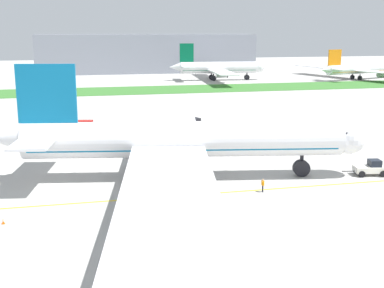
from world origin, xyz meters
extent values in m
plane|color=#ADAAA5|center=(0.00, 0.00, 0.00)|extent=(600.00, 600.00, 0.00)
cube|color=yellow|center=(0.00, -3.55, 0.00)|extent=(280.00, 0.36, 0.01)
cube|color=#38722D|center=(0.00, 108.31, 0.05)|extent=(320.00, 24.00, 0.10)
cylinder|color=white|center=(0.22, 3.87, 5.40)|extent=(42.70, 12.10, 4.80)
cube|color=#0C6B9E|center=(0.22, 3.87, 4.56)|extent=(40.96, 11.42, 0.58)
sphere|color=white|center=(22.45, -0.05, 5.40)|extent=(4.56, 4.56, 4.56)
cone|color=white|center=(-22.85, 7.92, 5.76)|extent=(5.91, 4.93, 4.08)
cube|color=#0C6B9E|center=(-17.37, 6.96, 11.64)|extent=(7.62, 1.80, 7.68)
cube|color=white|center=(-17.38, 11.84, 6.12)|extent=(5.94, 8.38, 0.34)
cube|color=white|center=(-19.04, 2.38, 6.12)|extent=(5.94, 8.38, 0.34)
cube|color=white|center=(1.85, 25.44, 4.80)|extent=(15.84, 39.31, 0.38)
cube|color=white|center=(-5.61, -16.97, 4.80)|extent=(15.84, 39.31, 0.38)
cylinder|color=#B7BABF|center=(1.62, 16.74, 3.35)|extent=(4.95, 3.39, 2.64)
cylinder|color=black|center=(3.86, 16.34, 3.35)|extent=(0.87, 2.80, 2.77)
cylinder|color=#B7BABF|center=(-2.86, -8.71, 3.35)|extent=(4.95, 3.39, 2.64)
cylinder|color=black|center=(-0.62, -9.11, 3.35)|extent=(0.87, 2.80, 2.77)
cylinder|color=black|center=(16.13, 1.07, 2.07)|extent=(0.50, 0.50, 1.86)
cylinder|color=black|center=(16.13, 1.07, 1.14)|extent=(2.42, 1.41, 2.28)
cylinder|color=black|center=(-2.70, 6.94, 2.07)|extent=(0.50, 0.50, 1.86)
cylinder|color=black|center=(-2.70, 6.94, 1.14)|extent=(2.42, 1.41, 2.28)
cylinder|color=black|center=(-3.57, 1.97, 2.07)|extent=(0.50, 0.50, 1.86)
cylinder|color=black|center=(-3.57, 1.97, 1.14)|extent=(2.42, 1.41, 2.28)
cube|color=black|center=(21.74, 0.08, 6.00)|extent=(2.28, 3.84, 0.86)
sphere|color=black|center=(-15.29, 8.98, 5.83)|extent=(0.34, 0.34, 0.34)
sphere|color=black|center=(-11.75, 8.36, 5.83)|extent=(0.34, 0.34, 0.34)
sphere|color=black|center=(-8.22, 7.74, 5.83)|extent=(0.34, 0.34, 0.34)
sphere|color=black|center=(-4.68, 7.12, 5.83)|extent=(0.34, 0.34, 0.34)
sphere|color=black|center=(-1.14, 6.49, 5.83)|extent=(0.34, 0.34, 0.34)
sphere|color=black|center=(2.39, 5.87, 5.83)|extent=(0.34, 0.34, 0.34)
sphere|color=black|center=(5.93, 5.25, 5.83)|extent=(0.34, 0.34, 0.34)
sphere|color=black|center=(9.46, 4.63, 5.83)|extent=(0.34, 0.34, 0.34)
sphere|color=black|center=(13.00, 4.00, 5.83)|extent=(0.34, 0.34, 0.34)
sphere|color=black|center=(16.53, 3.38, 5.83)|extent=(0.34, 0.34, 0.34)
cube|color=white|center=(25.60, -0.60, 0.87)|extent=(4.54, 2.84, 0.83)
cube|color=black|center=(26.23, -0.71, 1.73)|extent=(1.78, 1.86, 0.90)
cylinder|color=black|center=(22.63, -0.08, 0.60)|extent=(1.79, 0.43, 0.12)
cylinder|color=black|center=(23.96, -1.40, 0.45)|extent=(0.95, 0.50, 0.90)
cylinder|color=black|center=(24.33, 0.71, 0.45)|extent=(0.95, 0.50, 0.90)
cylinder|color=black|center=(26.88, -1.91, 0.45)|extent=(0.95, 0.50, 0.90)
cylinder|color=black|center=(27.25, 0.19, 0.45)|extent=(0.95, 0.50, 0.90)
cylinder|color=black|center=(8.44, -4.30, 0.43)|extent=(0.13, 0.13, 0.86)
cylinder|color=orange|center=(8.45, -4.15, 1.14)|extent=(0.10, 0.10, 0.55)
cylinder|color=black|center=(8.43, -4.50, 0.43)|extent=(0.13, 0.13, 0.86)
cylinder|color=orange|center=(8.42, -4.65, 1.14)|extent=(0.10, 0.10, 0.55)
cube|color=orange|center=(8.44, -4.40, 1.17)|extent=(0.28, 0.47, 0.61)
sphere|color=tan|center=(8.44, -4.40, 1.60)|extent=(0.23, 0.23, 0.23)
cylinder|color=black|center=(-0.52, 1.37, 0.39)|extent=(0.11, 0.11, 0.79)
cylinder|color=#BFE519|center=(-0.42, 1.47, 1.04)|extent=(0.09, 0.09, 0.50)
cylinder|color=black|center=(-0.66, 1.25, 0.39)|extent=(0.11, 0.11, 0.79)
cylinder|color=#BFE519|center=(-0.77, 1.16, 1.04)|extent=(0.09, 0.09, 0.50)
cube|color=#BFE519|center=(-0.59, 1.31, 1.07)|extent=(0.46, 0.45, 0.56)
sphere|color=tan|center=(-0.59, 1.31, 1.46)|extent=(0.21, 0.21, 0.21)
cube|color=#F2590C|center=(-21.67, -8.41, 0.01)|extent=(0.36, 0.36, 0.03)
cone|color=#F2590C|center=(-21.67, -8.41, 0.31)|extent=(0.28, 0.28, 0.55)
cylinder|color=white|center=(-21.67, -8.41, 0.33)|extent=(0.17, 0.17, 0.06)
cube|color=black|center=(7.70, 32.80, 1.78)|extent=(3.95, 3.33, 2.65)
cube|color=black|center=(5.73, 31.96, 1.43)|extent=(2.03, 2.45, 1.96)
cube|color=#263347|center=(5.17, 31.72, 1.82)|extent=(0.80, 1.73, 0.86)
cylinder|color=black|center=(6.16, 30.95, 0.45)|extent=(0.95, 0.63, 0.90)
cylinder|color=black|center=(5.30, 32.97, 0.45)|extent=(0.95, 0.63, 0.90)
cylinder|color=black|center=(8.90, 32.12, 0.45)|extent=(0.95, 0.63, 0.90)
cylinder|color=black|center=(8.04, 34.14, 0.45)|extent=(0.95, 0.63, 0.90)
cube|color=#B21E19|center=(-12.81, 35.84, 1.69)|extent=(4.21, 2.69, 2.49)
cube|color=#B21E19|center=(-15.27, 36.30, 1.34)|extent=(1.85, 2.17, 1.78)
cube|color=#263347|center=(-15.96, 36.43, 1.70)|extent=(0.39, 1.67, 0.79)
cylinder|color=black|center=(-15.45, 35.32, 0.45)|extent=(0.94, 0.46, 0.90)
cylinder|color=black|center=(-15.08, 37.28, 0.45)|extent=(0.94, 0.46, 0.90)
cylinder|color=black|center=(-12.04, 34.67, 0.45)|extent=(0.94, 0.46, 0.90)
cylinder|color=black|center=(-11.67, 36.64, 0.45)|extent=(0.94, 0.46, 0.90)
cylinder|color=white|center=(42.73, 136.37, 5.13)|extent=(31.16, 7.44, 4.56)
cube|color=#055938|center=(42.73, 136.37, 4.33)|extent=(29.89, 6.96, 0.55)
sphere|color=white|center=(59.35, 134.80, 5.13)|extent=(4.33, 4.33, 4.33)
cone|color=white|center=(25.33, 138.01, 5.47)|extent=(5.36, 4.33, 3.88)
cube|color=#055938|center=(29.83, 137.58, 11.06)|extent=(5.57, 0.98, 7.30)
cube|color=white|center=(29.64, 142.18, 5.81)|extent=(4.07, 7.58, 0.32)
cube|color=white|center=(28.79, 133.10, 5.81)|extent=(4.07, 7.58, 0.32)
cube|color=white|center=(42.72, 152.61, 4.56)|extent=(9.37, 28.29, 0.36)
cube|color=white|center=(39.68, 120.41, 4.56)|extent=(9.37, 28.29, 0.36)
cylinder|color=#B7BABF|center=(43.05, 146.30, 3.18)|extent=(4.55, 2.90, 2.51)
cylinder|color=black|center=(45.21, 146.10, 3.18)|extent=(0.62, 2.66, 2.63)
cylinder|color=#B7BABF|center=(41.19, 126.55, 3.18)|extent=(4.55, 2.90, 2.51)
cylinder|color=black|center=(43.34, 126.35, 3.18)|extent=(0.62, 2.66, 2.63)
cylinder|color=black|center=(54.41, 135.26, 1.97)|extent=(0.48, 0.48, 1.77)
cylinder|color=black|center=(54.41, 135.26, 1.08)|extent=(2.25, 1.17, 2.17)
cylinder|color=black|center=(40.50, 138.98, 1.97)|extent=(0.48, 0.48, 1.77)
cylinder|color=black|center=(40.50, 138.98, 1.08)|extent=(2.25, 1.17, 2.17)
cylinder|color=black|center=(40.05, 134.22, 1.97)|extent=(0.48, 0.48, 1.77)
cylinder|color=black|center=(40.05, 134.22, 1.08)|extent=(2.25, 1.17, 2.17)
cylinder|color=white|center=(101.09, 126.85, 4.32)|extent=(36.22, 13.70, 3.84)
cube|color=orange|center=(101.09, 126.85, 3.65)|extent=(34.73, 13.00, 0.46)
cone|color=white|center=(81.85, 121.38, 4.61)|extent=(4.96, 4.30, 3.27)
cube|color=orange|center=(86.32, 122.65, 9.32)|extent=(6.44, 2.17, 6.15)
cube|color=white|center=(84.57, 126.14, 4.90)|extent=(5.55, 7.01, 0.27)
cube|color=white|center=(86.67, 118.75, 4.90)|extent=(5.55, 7.01, 0.27)
cube|color=white|center=(94.31, 144.02, 3.84)|extent=(16.74, 33.85, 0.31)
cylinder|color=#B7BABF|center=(97.39, 137.20, 2.68)|extent=(4.09, 3.03, 2.11)
cylinder|color=black|center=(99.15, 137.70, 2.68)|extent=(0.91, 2.22, 2.22)
cylinder|color=#B7BABF|center=(103.39, 116.10, 2.68)|extent=(4.09, 3.03, 2.11)
cylinder|color=black|center=(97.73, 127.99, 1.66)|extent=(0.40, 0.40, 1.49)
cylinder|color=black|center=(97.73, 127.99, 0.91)|extent=(1.98, 1.29, 1.82)
cylinder|color=black|center=(98.83, 124.11, 1.66)|extent=(0.40, 0.40, 1.49)
cylinder|color=black|center=(98.83, 124.11, 0.91)|extent=(1.98, 1.29, 1.82)
cube|color=gray|center=(20.23, 181.99, 9.00)|extent=(102.64, 20.00, 18.00)
camera|label=1|loc=(-13.57, -60.91, 19.63)|focal=47.23mm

